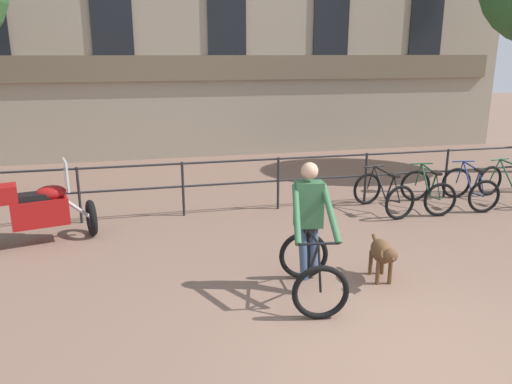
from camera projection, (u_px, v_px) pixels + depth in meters
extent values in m
plane|color=#7A5B4C|center=(415.00, 356.00, 5.14)|extent=(60.00, 60.00, 0.00)
cylinder|color=#232326|center=(79.00, 195.00, 9.04)|extent=(0.05, 0.05, 1.05)
cylinder|color=#232326|center=(183.00, 189.00, 9.46)|extent=(0.05, 0.05, 1.05)
cylinder|color=#232326|center=(278.00, 183.00, 9.87)|extent=(0.05, 0.05, 1.05)
cylinder|color=#232326|center=(365.00, 178.00, 10.29)|extent=(0.05, 0.05, 1.05)
cylinder|color=#232326|center=(446.00, 173.00, 10.71)|extent=(0.05, 0.05, 1.05)
cylinder|color=#232326|center=(278.00, 159.00, 9.74)|extent=(15.00, 0.04, 0.04)
cylinder|color=#232326|center=(278.00, 181.00, 9.86)|extent=(15.00, 0.04, 0.04)
cube|color=brown|center=(228.00, 68.00, 14.41)|extent=(17.10, 0.12, 0.70)
torus|color=black|center=(321.00, 292.00, 5.78)|extent=(0.68, 0.17, 0.68)
torus|color=black|center=(304.00, 255.00, 6.84)|extent=(0.68, 0.17, 0.68)
cylinder|color=black|center=(314.00, 259.00, 6.13)|extent=(0.11, 0.49, 0.60)
cylinder|color=black|center=(309.00, 251.00, 6.46)|extent=(0.07, 0.23, 0.52)
cylinder|color=black|center=(313.00, 236.00, 6.16)|extent=(0.13, 0.66, 0.10)
cylinder|color=black|center=(307.00, 264.00, 6.63)|extent=(0.09, 0.44, 0.08)
cylinder|color=black|center=(306.00, 243.00, 6.66)|extent=(0.06, 0.27, 0.47)
cylinder|color=black|center=(320.00, 268.00, 5.81)|extent=(0.06, 0.23, 0.54)
cylinder|color=black|center=(319.00, 244.00, 5.83)|extent=(0.48, 0.10, 0.03)
cube|color=black|center=(308.00, 229.00, 6.48)|extent=(0.15, 0.25, 0.05)
cube|color=#33603D|center=(309.00, 204.00, 6.39)|extent=(0.39, 0.27, 0.60)
sphere|color=tan|center=(310.00, 171.00, 6.27)|extent=(0.22, 0.22, 0.22)
cylinder|color=#33603D|center=(297.00, 214.00, 6.06)|extent=(0.25, 0.71, 0.60)
cylinder|color=#33603D|center=(331.00, 213.00, 6.09)|extent=(0.12, 0.72, 0.60)
cylinder|color=#384766|center=(303.00, 253.00, 6.46)|extent=(0.12, 0.31, 0.69)
cylinder|color=#384766|center=(314.00, 248.00, 6.45)|extent=(0.18, 0.32, 0.58)
ellipsoid|color=brown|center=(381.00, 251.00, 6.80)|extent=(0.34, 0.53, 0.31)
cylinder|color=brown|center=(386.00, 255.00, 6.60)|extent=(0.19, 0.19, 0.17)
sphere|color=brown|center=(391.00, 255.00, 6.44)|extent=(0.19, 0.19, 0.19)
cone|color=brown|center=(393.00, 259.00, 6.36)|extent=(0.12, 0.13, 0.10)
cylinder|color=brown|center=(375.00, 239.00, 7.07)|extent=(0.08, 0.18, 0.11)
cylinder|color=brown|center=(378.00, 272.00, 6.71)|extent=(0.06, 0.06, 0.35)
cylinder|color=brown|center=(390.00, 272.00, 6.72)|extent=(0.06, 0.06, 0.35)
cylinder|color=brown|center=(371.00, 263.00, 7.01)|extent=(0.06, 0.06, 0.35)
cylinder|color=brown|center=(382.00, 262.00, 7.02)|extent=(0.06, 0.06, 0.35)
torus|color=black|center=(92.00, 218.00, 8.49)|extent=(0.26, 0.63, 0.62)
cube|color=maroon|center=(40.00, 212.00, 8.09)|extent=(0.93, 0.59, 0.44)
ellipsoid|color=maroon|center=(51.00, 193.00, 8.09)|extent=(0.54, 0.42, 0.24)
cube|color=black|center=(31.00, 197.00, 7.97)|extent=(0.61, 0.42, 0.10)
cylinder|color=#B2B2B7|center=(78.00, 209.00, 8.35)|extent=(0.44, 0.16, 0.41)
cube|color=silver|center=(66.00, 175.00, 8.13)|extent=(0.13, 0.44, 0.50)
cube|color=maroon|center=(6.00, 194.00, 7.80)|extent=(0.39, 0.42, 0.28)
torus|color=black|center=(367.00, 189.00, 10.22)|extent=(0.66, 0.16, 0.66)
torus|color=black|center=(400.00, 203.00, 9.28)|extent=(0.66, 0.16, 0.66)
cylinder|color=black|center=(380.00, 183.00, 9.79)|extent=(0.10, 0.47, 0.58)
cylinder|color=black|center=(390.00, 188.00, 9.52)|extent=(0.07, 0.22, 0.51)
cylinder|color=black|center=(384.00, 171.00, 9.64)|extent=(0.13, 0.63, 0.10)
cylinder|color=black|center=(393.00, 201.00, 9.48)|extent=(0.09, 0.42, 0.07)
cylinder|color=black|center=(397.00, 189.00, 9.33)|extent=(0.06, 0.25, 0.46)
cylinder|color=black|center=(371.00, 178.00, 10.07)|extent=(0.06, 0.21, 0.52)
cylinder|color=black|center=(374.00, 166.00, 9.91)|extent=(0.48, 0.10, 0.03)
cube|color=black|center=(394.00, 176.00, 9.36)|extent=(0.16, 0.26, 0.05)
torus|color=black|center=(415.00, 186.00, 10.47)|extent=(0.66, 0.12, 0.66)
torus|color=black|center=(440.00, 200.00, 9.47)|extent=(0.66, 0.12, 0.66)
cylinder|color=#194C2D|center=(425.00, 180.00, 10.01)|extent=(0.07, 0.47, 0.58)
cylinder|color=#194C2D|center=(433.00, 185.00, 9.72)|extent=(0.05, 0.22, 0.51)
cylinder|color=#194C2D|center=(429.00, 169.00, 9.86)|extent=(0.09, 0.63, 0.10)
cylinder|color=#194C2D|center=(435.00, 198.00, 9.67)|extent=(0.06, 0.42, 0.07)
cylinder|color=#194C2D|center=(438.00, 187.00, 9.52)|extent=(0.04, 0.25, 0.46)
cylinder|color=#194C2D|center=(418.00, 175.00, 10.31)|extent=(0.04, 0.21, 0.52)
cylinder|color=#194C2D|center=(422.00, 164.00, 10.15)|extent=(0.48, 0.07, 0.03)
cube|color=black|center=(436.00, 173.00, 9.56)|extent=(0.14, 0.25, 0.05)
torus|color=black|center=(456.00, 183.00, 10.68)|extent=(0.66, 0.13, 0.66)
torus|color=black|center=(484.00, 196.00, 9.68)|extent=(0.66, 0.13, 0.66)
cylinder|color=navy|center=(468.00, 177.00, 10.23)|extent=(0.08, 0.47, 0.58)
cylinder|color=navy|center=(476.00, 182.00, 9.94)|extent=(0.05, 0.22, 0.51)
cylinder|color=navy|center=(472.00, 166.00, 10.07)|extent=(0.10, 0.63, 0.10)
cylinder|color=navy|center=(478.00, 195.00, 9.89)|extent=(0.07, 0.42, 0.07)
cylinder|color=navy|center=(482.00, 184.00, 9.73)|extent=(0.05, 0.25, 0.46)
cylinder|color=navy|center=(460.00, 172.00, 10.52)|extent=(0.05, 0.21, 0.52)
cylinder|color=navy|center=(464.00, 161.00, 10.37)|extent=(0.48, 0.08, 0.03)
cube|color=black|center=(480.00, 170.00, 9.78)|extent=(0.14, 0.25, 0.05)
torus|color=black|center=(490.00, 181.00, 10.86)|extent=(0.66, 0.16, 0.66)
cylinder|color=#194C2D|center=(507.00, 174.00, 10.44)|extent=(0.10, 0.47, 0.58)
cylinder|color=#194C2D|center=(512.00, 164.00, 10.29)|extent=(0.13, 0.63, 0.10)
cylinder|color=#194C2D|center=(495.00, 170.00, 10.71)|extent=(0.06, 0.21, 0.52)
cylinder|color=#194C2D|center=(500.00, 159.00, 10.56)|extent=(0.48, 0.10, 0.03)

